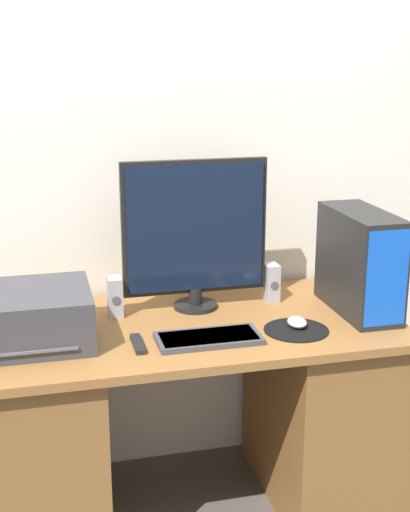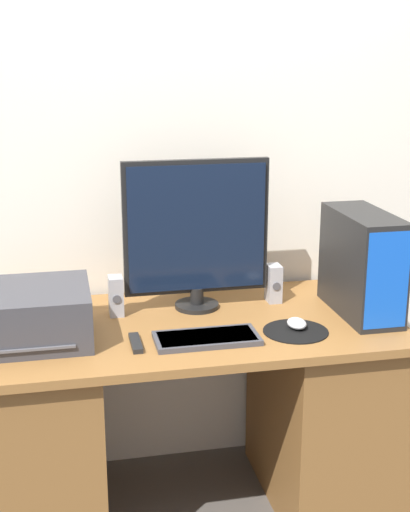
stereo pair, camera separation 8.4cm
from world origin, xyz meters
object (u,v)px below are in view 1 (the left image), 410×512
mouse (297,322)px  remote_control (138,344)px  speaker_left (115,297)px  keyboard (209,338)px  monitor (195,231)px  printer (32,317)px  computer_tower (360,262)px  speaker_right (271,283)px

mouse → remote_control: mouse is taller
speaker_left → keyboard: bearing=-48.6°
mouse → remote_control: size_ratio=0.59×
keyboard → remote_control: keyboard is taller
monitor → remote_control: monitor is taller
printer → remote_control: bearing=-20.7°
remote_control → computer_tower: bearing=8.9°
printer → remote_control: 0.36m
printer → speaker_left: bearing=30.2°
mouse → speaker_right: speaker_right is taller
keyboard → mouse: size_ratio=3.97×
mouse → computer_tower: bearing=20.8°
mouse → speaker_right: (0.01, 0.29, 0.05)m
computer_tower → speaker_right: computer_tower is taller
monitor → printer: size_ratio=1.45×
computer_tower → speaker_left: computer_tower is taller
speaker_left → computer_tower: bearing=-10.6°
printer → speaker_left: size_ratio=2.65×
computer_tower → printer: 1.16m
printer → remote_control: (0.32, -0.12, -0.08)m
keyboard → speaker_right: size_ratio=2.40×
computer_tower → printer: (-1.15, -0.01, -0.10)m
printer → speaker_left: (0.29, 0.17, -0.01)m
mouse → printer: 0.89m
mouse → printer: (-0.88, 0.10, 0.07)m
mouse → speaker_left: bearing=155.8°
computer_tower → speaker_right: (-0.27, 0.18, -0.11)m
speaker_left → remote_control: size_ratio=0.98×
mouse → speaker_right: 0.29m
keyboard → speaker_right: 0.46m
mouse → computer_tower: size_ratio=0.21×
computer_tower → speaker_right: bearing=146.0°
printer → speaker_right: printer is taller
monitor → computer_tower: bearing=-17.5°
monitor → speaker_right: 0.37m
computer_tower → remote_control: bearing=-171.1°
monitor → keyboard: (-0.03, -0.32, -0.28)m
monitor → printer: (-0.59, -0.19, -0.20)m
computer_tower → printer: size_ratio=1.08×
speaker_left → speaker_right: (0.59, 0.02, 0.00)m
mouse → speaker_right: size_ratio=0.60×
keyboard → monitor: bearing=84.6°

